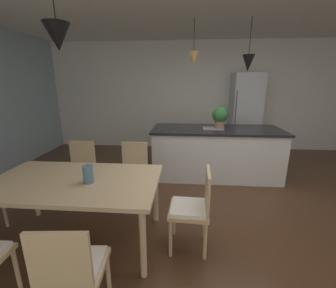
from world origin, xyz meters
TOP-DOWN VIEW (x-y plane):
  - ground_plane at (0.00, 0.00)m, footprint 10.00×8.40m
  - wall_back_kitchen at (0.00, 3.26)m, footprint 10.00×0.12m
  - dining_table at (-1.70, -0.62)m, footprint 1.74×1.00m
  - chair_far_right at (-1.31, 0.26)m, footprint 0.43×0.43m
  - chair_kitchen_end at (-0.46, -0.62)m, footprint 0.42×0.42m
  - chair_near_right at (-1.30, -1.49)m, footprint 0.43×0.43m
  - chair_far_left at (-2.09, 0.26)m, footprint 0.41×0.41m
  - kitchen_island at (-0.01, 1.32)m, footprint 2.30×0.93m
  - refrigerator at (0.86, 2.86)m, footprint 0.67×0.67m
  - pendant_over_table at (-1.76, -0.49)m, footprint 0.25×0.25m
  - pendant_over_island_main at (-0.45, 1.32)m, footprint 0.17×0.17m
  - pendant_over_island_aux at (0.44, 1.32)m, footprint 0.20×0.20m
  - potted_plant_on_island at (0.04, 1.32)m, footprint 0.28×0.28m
  - vase_on_dining_table at (-1.52, -0.67)m, footprint 0.10×0.10m

SIDE VIEW (x-z plane):
  - ground_plane at x=0.00m, z-range -0.04..0.00m
  - kitchen_island at x=-0.01m, z-range 0.01..0.92m
  - chair_far_right at x=-1.31m, z-range 0.04..0.91m
  - chair_kitchen_end at x=-0.46m, z-range 0.04..0.91m
  - chair_near_right at x=-1.30m, z-range 0.04..0.91m
  - chair_far_left at x=-2.09m, z-range 0.04..0.91m
  - dining_table at x=-1.70m, z-range 0.30..1.02m
  - vase_on_dining_table at x=-1.52m, z-range 0.73..0.90m
  - refrigerator at x=0.86m, z-range 0.00..1.92m
  - potted_plant_on_island at x=0.04m, z-range 0.93..1.32m
  - wall_back_kitchen at x=0.00m, z-range 0.00..2.70m
  - pendant_over_island_aux at x=0.44m, z-range 1.59..2.42m
  - pendant_over_island_main at x=-0.45m, z-range 1.72..2.45m
  - pendant_over_table at x=-1.76m, z-range 1.74..2.46m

